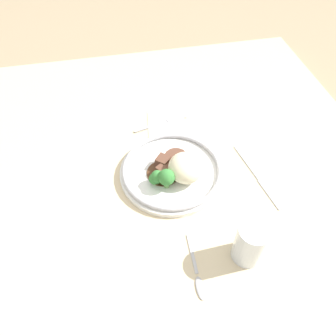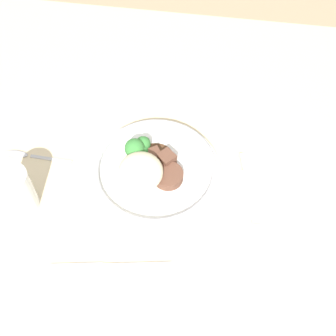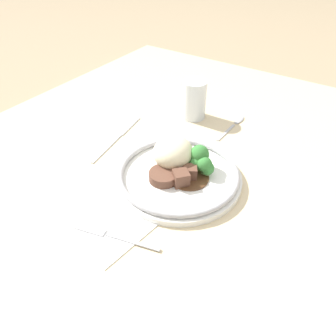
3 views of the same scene
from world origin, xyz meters
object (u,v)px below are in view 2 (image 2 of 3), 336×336
juice_glass (17,192)px  knife (106,265)px  fork (250,193)px  plate (152,169)px  spoon (25,155)px

juice_glass → knife: bearing=151.4°
fork → knife: size_ratio=0.74×
plate → fork: plate is taller
plate → knife: bearing=75.9°
plate → juice_glass: size_ratio=2.58×
juice_glass → fork: bearing=-169.2°
knife → spoon: (0.23, -0.22, 0.00)m
juice_glass → fork: juice_glass is taller
fork → knife: bearing=-67.1°
knife → spoon: 0.32m
fork → spoon: (0.49, -0.03, -0.00)m
juice_glass → knife: (-0.19, 0.11, -0.05)m
knife → spoon: size_ratio=1.51×
fork → spoon: size_ratio=1.12×
juice_glass → spoon: size_ratio=0.71×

